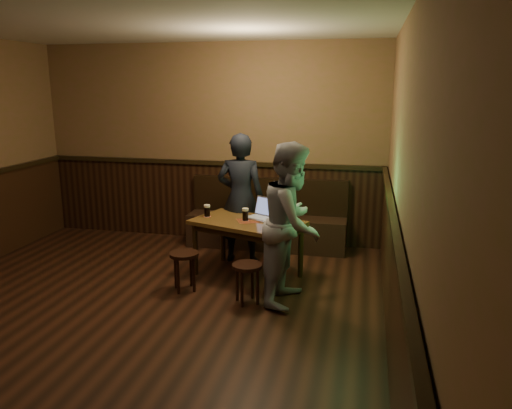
{
  "coord_description": "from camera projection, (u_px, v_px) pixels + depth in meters",
  "views": [
    {
      "loc": [
        2.21,
        -3.85,
        2.2
      ],
      "look_at": [
        1.02,
        1.49,
        0.9
      ],
      "focal_mm": 35.0,
      "sensor_mm": 36.0,
      "label": 1
    }
  ],
  "objects": [
    {
      "name": "pint_right",
      "position": [
        279.0,
        220.0,
        5.55
      ],
      "size": [
        0.09,
        0.09,
        0.15
      ],
      "color": "#A42914",
      "rests_on": "pub_table"
    },
    {
      "name": "stool_right",
      "position": [
        247.0,
        272.0,
        5.13
      ],
      "size": [
        0.38,
        0.38,
        0.42
      ],
      "rotation": [
        0.0,
        0.0,
        -0.23
      ],
      "color": "black",
      "rests_on": "ground"
    },
    {
      "name": "menu",
      "position": [
        281.0,
        230.0,
        5.43
      ],
      "size": [
        0.26,
        0.26,
        0.0
      ],
      "primitive_type": "cube",
      "rotation": [
        0.0,
        0.0,
        -0.72
      ],
      "color": "silver",
      "rests_on": "pub_table"
    },
    {
      "name": "stool_left",
      "position": [
        184.0,
        260.0,
        5.46
      ],
      "size": [
        0.39,
        0.39,
        0.43
      ],
      "rotation": [
        0.0,
        0.0,
        -0.26
      ],
      "color": "black",
      "rests_on": "ground"
    },
    {
      "name": "person_grey",
      "position": [
        292.0,
        224.0,
        5.09
      ],
      "size": [
        0.74,
        0.89,
        1.67
      ],
      "primitive_type": "imported",
      "rotation": [
        0.0,
        0.0,
        1.44
      ],
      "color": "gray",
      "rests_on": "ground"
    },
    {
      "name": "bench",
      "position": [
        267.0,
        225.0,
        6.98
      ],
      "size": [
        2.2,
        0.5,
        0.95
      ],
      "color": "black",
      "rests_on": "ground"
    },
    {
      "name": "pint_mid",
      "position": [
        245.0,
        214.0,
        5.8
      ],
      "size": [
        0.1,
        0.1,
        0.15
      ],
      "color": "#A42914",
      "rests_on": "pub_table"
    },
    {
      "name": "pub_table",
      "position": [
        247.0,
        228.0,
        5.82
      ],
      "size": [
        1.42,
        1.08,
        0.68
      ],
      "rotation": [
        0.0,
        0.0,
        -0.33
      ],
      "color": "brown",
      "rests_on": "ground"
    },
    {
      "name": "room",
      "position": [
        117.0,
        198.0,
        4.57
      ],
      "size": [
        5.04,
        6.04,
        2.84
      ],
      "color": "black",
      "rests_on": "ground"
    },
    {
      "name": "pint_left",
      "position": [
        207.0,
        211.0,
        5.98
      ],
      "size": [
        0.1,
        0.1,
        0.15
      ],
      "color": "#A42914",
      "rests_on": "pub_table"
    },
    {
      "name": "person_suit",
      "position": [
        241.0,
        198.0,
        6.28
      ],
      "size": [
        0.61,
        0.41,
        1.65
      ],
      "primitive_type": "imported",
      "rotation": [
        0.0,
        0.0,
        3.17
      ],
      "color": "black",
      "rests_on": "ground"
    },
    {
      "name": "laptop",
      "position": [
        263.0,
        213.0,
        5.91
      ],
      "size": [
        0.43,
        0.4,
        0.24
      ],
      "rotation": [
        0.0,
        0.0,
        -0.5
      ],
      "color": "silver",
      "rests_on": "pub_table"
    }
  ]
}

